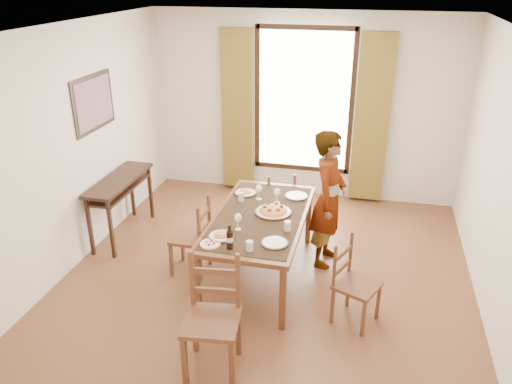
% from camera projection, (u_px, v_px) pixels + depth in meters
% --- Properties ---
extents(ground, '(5.00, 5.00, 0.00)m').
position_uv_depth(ground, '(266.00, 281.00, 5.60)').
color(ground, '#552D1A').
rests_on(ground, ground).
extents(room_shell, '(4.60, 5.10, 2.74)m').
position_uv_depth(room_shell, '(269.00, 147.00, 5.08)').
color(room_shell, beige).
rests_on(room_shell, ground).
extents(console_table, '(0.38, 1.20, 0.80)m').
position_uv_depth(console_table, '(120.00, 187.00, 6.29)').
color(console_table, black).
rests_on(console_table, ground).
extents(dining_table, '(0.97, 1.85, 0.76)m').
position_uv_depth(dining_table, '(260.00, 220.00, 5.44)').
color(dining_table, brown).
rests_on(dining_table, ground).
extents(chair_west, '(0.40, 0.40, 0.90)m').
position_uv_depth(chair_west, '(193.00, 238.00, 5.63)').
color(chair_west, brown).
rests_on(chair_west, ground).
extents(chair_north, '(0.50, 0.50, 0.87)m').
position_uv_depth(chair_north, '(279.00, 204.00, 6.47)').
color(chair_north, brown).
rests_on(chair_north, ground).
extents(chair_south, '(0.52, 0.52, 1.05)m').
position_uv_depth(chair_south, '(212.00, 320.00, 4.22)').
color(chair_south, brown).
rests_on(chair_south, ground).
extents(chair_east, '(0.50, 0.50, 0.87)m').
position_uv_depth(chair_east, '(354.00, 285.00, 4.83)').
color(chair_east, brown).
rests_on(chair_east, ground).
extents(man, '(0.70, 0.56, 1.62)m').
position_uv_depth(man, '(329.00, 199.00, 5.66)').
color(man, '#95979D').
rests_on(man, ground).
extents(plate_sw, '(0.27, 0.27, 0.05)m').
position_uv_depth(plate_sw, '(221.00, 235.00, 4.96)').
color(plate_sw, silver).
rests_on(plate_sw, dining_table).
extents(plate_se, '(0.27, 0.27, 0.05)m').
position_uv_depth(plate_se, '(275.00, 241.00, 4.84)').
color(plate_se, silver).
rests_on(plate_se, dining_table).
extents(plate_nw, '(0.27, 0.27, 0.05)m').
position_uv_depth(plate_nw, '(245.00, 192.00, 5.91)').
color(plate_nw, silver).
rests_on(plate_nw, dining_table).
extents(plate_ne, '(0.27, 0.27, 0.05)m').
position_uv_depth(plate_ne, '(296.00, 195.00, 5.84)').
color(plate_ne, silver).
rests_on(plate_ne, dining_table).
extents(pasta_platter, '(0.40, 0.40, 0.10)m').
position_uv_depth(pasta_platter, '(273.00, 209.00, 5.44)').
color(pasta_platter, '#B52C17').
rests_on(pasta_platter, dining_table).
extents(caprese_plate, '(0.20, 0.20, 0.04)m').
position_uv_depth(caprese_plate, '(210.00, 243.00, 4.83)').
color(caprese_plate, silver).
rests_on(caprese_plate, dining_table).
extents(wine_glass_a, '(0.08, 0.08, 0.18)m').
position_uv_depth(wine_glass_a, '(238.00, 222.00, 5.08)').
color(wine_glass_a, white).
rests_on(wine_glass_a, dining_table).
extents(wine_glass_b, '(0.08, 0.08, 0.18)m').
position_uv_depth(wine_glass_b, '(277.00, 196.00, 5.65)').
color(wine_glass_b, white).
rests_on(wine_glass_b, dining_table).
extents(wine_glass_c, '(0.08, 0.08, 0.18)m').
position_uv_depth(wine_glass_c, '(259.00, 192.00, 5.74)').
color(wine_glass_c, white).
rests_on(wine_glass_c, dining_table).
extents(tumbler_a, '(0.07, 0.07, 0.10)m').
position_uv_depth(tumbler_a, '(288.00, 226.00, 5.08)').
color(tumbler_a, silver).
rests_on(tumbler_a, dining_table).
extents(tumbler_b, '(0.07, 0.07, 0.10)m').
position_uv_depth(tumbler_b, '(241.00, 197.00, 5.73)').
color(tumbler_b, silver).
rests_on(tumbler_b, dining_table).
extents(tumbler_c, '(0.07, 0.07, 0.10)m').
position_uv_depth(tumbler_c, '(250.00, 246.00, 4.72)').
color(tumbler_c, silver).
rests_on(tumbler_c, dining_table).
extents(wine_bottle, '(0.07, 0.07, 0.25)m').
position_uv_depth(wine_bottle, '(230.00, 237.00, 4.73)').
color(wine_bottle, black).
rests_on(wine_bottle, dining_table).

